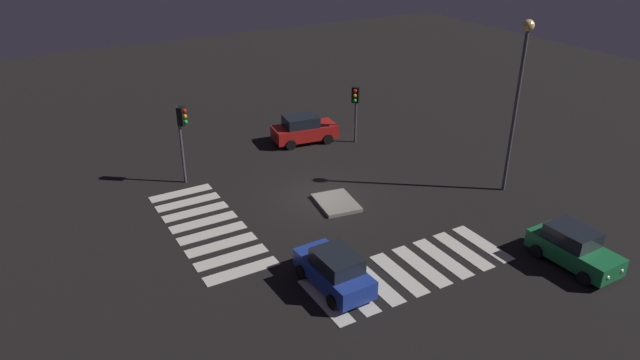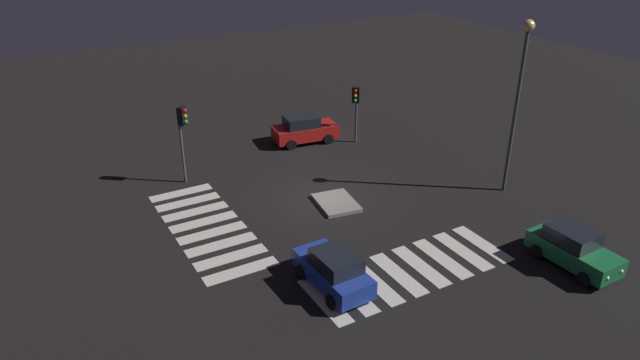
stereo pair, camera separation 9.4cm
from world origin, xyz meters
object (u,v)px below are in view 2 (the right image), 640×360
object	(u,v)px
traffic_island	(336,203)
car_green	(573,248)
car_blue	(334,270)
car_red	(304,129)
traffic_light_west	(356,101)
street_lamp	(520,81)
traffic_light_south	(182,126)

from	to	relation	value
traffic_island	car_green	distance (m)	10.98
car_green	car_blue	bearing A→B (deg)	-112.15
car_blue	car_green	size ratio (longest dim) A/B	0.99
traffic_island	car_red	bearing A→B (deg)	162.58
traffic_light_west	street_lamp	size ratio (longest dim) A/B	0.41
car_blue	traffic_light_west	xyz separation A→B (m)	(-12.15, 8.85, 1.94)
traffic_island	street_lamp	bearing A→B (deg)	70.58
car_blue	traffic_island	bearing A→B (deg)	-34.08
traffic_light_south	street_lamp	bearing A→B (deg)	10.94
traffic_light_west	car_green	bearing A→B (deg)	47.96
car_green	street_lamp	distance (m)	8.58
car_red	traffic_light_west	distance (m)	3.69
car_blue	street_lamp	xyz separation A→B (m)	(-2.80, 12.06, 5.07)
traffic_light_south	street_lamp	world-z (taller)	street_lamp
traffic_light_west	traffic_island	bearing A→B (deg)	6.89
car_blue	car_red	world-z (taller)	car_red
car_green	car_red	bearing A→B (deg)	-170.82
traffic_light_south	traffic_island	bearing A→B (deg)	-3.56
traffic_island	car_red	xyz separation A→B (m)	(-8.06, 2.53, 0.76)
car_green	traffic_light_west	bearing A→B (deg)	-179.39
traffic_light_south	street_lamp	size ratio (longest dim) A/B	0.49
car_red	traffic_light_west	world-z (taller)	traffic_light_west
traffic_light_west	car_red	bearing A→B (deg)	-75.90
traffic_light_west	street_lamp	xyz separation A→B (m)	(9.35, 3.21, 3.13)
car_blue	car_green	bearing A→B (deg)	-112.89
traffic_island	traffic_light_west	world-z (taller)	traffic_light_west
street_lamp	car_red	bearing A→B (deg)	-151.86
car_red	traffic_light_south	distance (m)	8.71
street_lamp	car_blue	bearing A→B (deg)	-76.94
traffic_island	traffic_light_south	world-z (taller)	traffic_light_south
car_blue	street_lamp	distance (m)	13.38
car_blue	traffic_light_west	distance (m)	15.15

